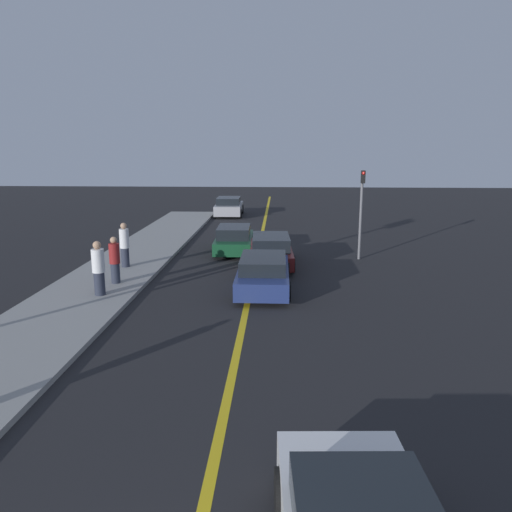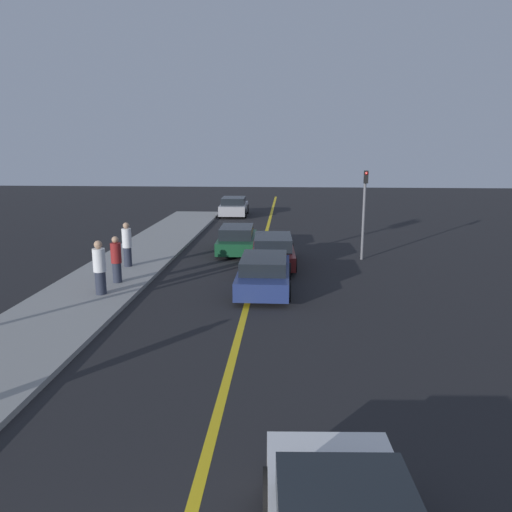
{
  "view_description": "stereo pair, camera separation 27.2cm",
  "coord_description": "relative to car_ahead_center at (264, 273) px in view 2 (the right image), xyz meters",
  "views": [
    {
      "loc": [
        1.04,
        -2.64,
        5.08
      ],
      "look_at": [
        0.29,
        13.01,
        1.6
      ],
      "focal_mm": 35.0,
      "sensor_mm": 36.0,
      "label": 1
    },
    {
      "loc": [
        1.32,
        -2.62,
        5.08
      ],
      "look_at": [
        0.29,
        13.01,
        1.6
      ],
      "focal_mm": 35.0,
      "sensor_mm": 36.0,
      "label": 2
    }
  ],
  "objects": [
    {
      "name": "pedestrian_by_sign",
      "position": [
        -5.82,
        2.59,
        0.45
      ],
      "size": [
        0.39,
        0.39,
        1.84
      ],
      "color": "#282D3D",
      "rests_on": "sidewalk_left"
    },
    {
      "name": "car_ahead_center",
      "position": [
        0.0,
        0.0,
        0.0
      ],
      "size": [
        1.93,
        4.47,
        1.26
      ],
      "rotation": [
        0.0,
        0.0,
        -0.0
      ],
      "color": "navy",
      "rests_on": "ground_plane"
    },
    {
      "name": "traffic_light",
      "position": [
        4.2,
        5.1,
        1.85
      ],
      "size": [
        0.18,
        0.4,
        4.01
      ],
      "color": "slate",
      "rests_on": "ground_plane"
    },
    {
      "name": "car_parked_left_lot",
      "position": [
        -1.64,
        6.47,
        -0.0
      ],
      "size": [
        1.94,
        4.15,
        1.27
      ],
      "rotation": [
        0.0,
        0.0,
        0.02
      ],
      "color": "#144728",
      "rests_on": "ground_plane"
    },
    {
      "name": "car_oncoming_far",
      "position": [
        -3.19,
        19.2,
        0.05
      ],
      "size": [
        2.07,
        4.13,
        1.37
      ],
      "rotation": [
        0.0,
        0.0,
        0.02
      ],
      "color": "#9E9EA3",
      "rests_on": "ground_plane"
    },
    {
      "name": "pedestrian_mid_group",
      "position": [
        -5.47,
        -1.39,
        0.45
      ],
      "size": [
        0.42,
        0.42,
        1.85
      ],
      "color": "#282D3D",
      "rests_on": "sidewalk_left"
    },
    {
      "name": "sidewalk_left",
      "position": [
        -6.03,
        2.79,
        -0.54
      ],
      "size": [
        3.39,
        34.88,
        0.15
      ],
      "color": "gray",
      "rests_on": "ground_plane"
    },
    {
      "name": "car_far_distant",
      "position": [
        0.2,
        3.86,
        0.02
      ],
      "size": [
        2.04,
        4.5,
        1.31
      ],
      "rotation": [
        0.0,
        0.0,
        0.04
      ],
      "color": "maroon",
      "rests_on": "ground_plane"
    },
    {
      "name": "pedestrian_far_standing",
      "position": [
        -5.42,
        0.1,
        0.39
      ],
      "size": [
        0.38,
        0.38,
        1.72
      ],
      "color": "#282D3D",
      "rests_on": "sidewalk_left"
    },
    {
      "name": "road_center_line",
      "position": [
        -0.47,
        3.35,
        -0.61
      ],
      "size": [
        0.2,
        60.0,
        0.01
      ],
      "color": "gold",
      "rests_on": "ground_plane"
    }
  ]
}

